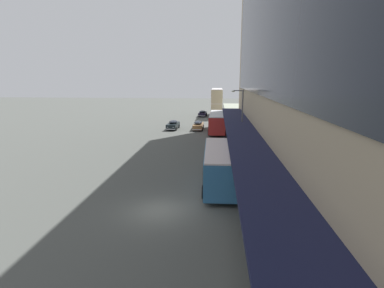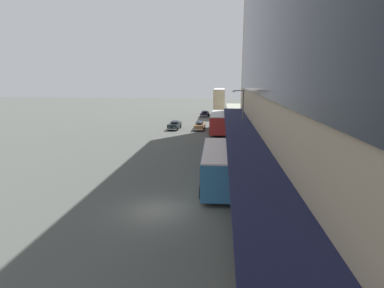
{
  "view_description": "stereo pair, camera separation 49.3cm",
  "coord_description": "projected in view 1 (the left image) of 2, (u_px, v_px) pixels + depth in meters",
  "views": [
    {
      "loc": [
        3.81,
        -18.66,
        8.78
      ],
      "look_at": [
        0.94,
        15.75,
        1.24
      ],
      "focal_mm": 28.0,
      "sensor_mm": 36.0,
      "label": 1
    },
    {
      "loc": [
        4.3,
        -18.62,
        8.78
      ],
      "look_at": [
        0.94,
        15.75,
        1.24
      ],
      "focal_mm": 28.0,
      "sensor_mm": 36.0,
      "label": 2
    }
  ],
  "objects": [
    {
      "name": "street_lamp",
      "position": [
        241.0,
        115.0,
        37.09
      ],
      "size": [
        1.5,
        0.28,
        7.32
      ],
      "color": "#4C4C51",
      "rests_on": "sidewalk_kerb"
    },
    {
      "name": "sedan_trailing_mid",
      "position": [
        198.0,
        125.0,
        52.82
      ],
      "size": [
        1.84,
        5.03,
        1.58
      ],
      "color": "#986C40",
      "rests_on": "ground"
    },
    {
      "name": "transit_bus_kerbside_front",
      "position": [
        217.0,
        102.0,
        71.18
      ],
      "size": [
        2.81,
        10.95,
        6.5
      ],
      "color": "#BCAD89",
      "rests_on": "ground"
    },
    {
      "name": "transit_bus_kerbside_far",
      "position": [
        220.0,
        165.0,
        24.76
      ],
      "size": [
        2.94,
        9.22,
        3.19
      ],
      "color": "teal",
      "rests_on": "ground"
    },
    {
      "name": "transit_bus_kerbside_rear",
      "position": [
        217.0,
        121.0,
        50.4
      ],
      "size": [
        2.96,
        11.07,
        3.14
      ],
      "color": "red",
      "rests_on": "ground"
    },
    {
      "name": "sidewalk_kerb",
      "position": [
        326.0,
        216.0,
        19.44
      ],
      "size": [
        10.0,
        180.0,
        0.15
      ],
      "primitive_type": "cube",
      "color": "#989F89",
      "rests_on": "ground"
    },
    {
      "name": "ground",
      "position": [
        159.0,
        211.0,
        20.35
      ],
      "size": [
        240.0,
        240.0,
        0.0
      ],
      "primitive_type": "plane",
      "color": "#50534E"
    },
    {
      "name": "pedestrian_at_kerb",
      "position": [
        276.0,
        206.0,
        18.31
      ],
      "size": [
        0.56,
        0.4,
        1.86
      ],
      "color": "black",
      "rests_on": "sidewalk_kerb"
    },
    {
      "name": "sedan_second_near",
      "position": [
        173.0,
        125.0,
        53.31
      ],
      "size": [
        1.99,
        4.95,
        1.55
      ],
      "color": "black",
      "rests_on": "ground"
    },
    {
      "name": "sedan_lead_mid",
      "position": [
        203.0,
        113.0,
        71.31
      ],
      "size": [
        2.03,
        4.47,
        1.43
      ],
      "color": "black",
      "rests_on": "ground"
    }
  ]
}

